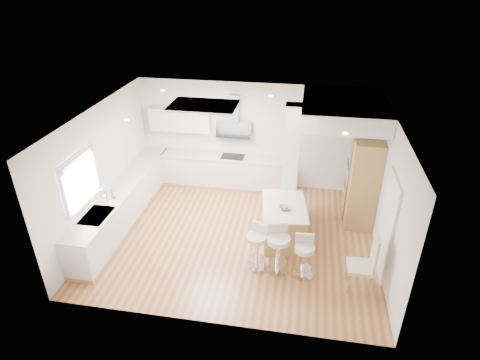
% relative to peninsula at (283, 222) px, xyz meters
% --- Properties ---
extents(ground, '(6.00, 6.00, 0.00)m').
position_rel_peninsula_xyz_m(ground, '(-1.01, -0.11, -0.42)').
color(ground, '#AD7040').
rests_on(ground, ground).
extents(ceiling, '(6.00, 5.00, 0.02)m').
position_rel_peninsula_xyz_m(ceiling, '(-1.01, -0.11, -0.42)').
color(ceiling, silver).
rests_on(ceiling, ground).
extents(wall_back, '(6.00, 0.04, 2.80)m').
position_rel_peninsula_xyz_m(wall_back, '(-1.01, 2.39, 0.98)').
color(wall_back, silver).
rests_on(wall_back, ground).
extents(wall_left, '(0.04, 5.00, 2.80)m').
position_rel_peninsula_xyz_m(wall_left, '(-4.01, -0.11, 0.98)').
color(wall_left, silver).
rests_on(wall_left, ground).
extents(wall_right, '(0.04, 5.00, 2.80)m').
position_rel_peninsula_xyz_m(wall_right, '(1.99, -0.11, 0.98)').
color(wall_right, silver).
rests_on(wall_right, ground).
extents(skylight, '(4.10, 2.10, 0.06)m').
position_rel_peninsula_xyz_m(skylight, '(-1.80, 0.49, 2.35)').
color(skylight, white).
rests_on(skylight, ground).
extents(window_left, '(0.06, 1.28, 1.07)m').
position_rel_peninsula_xyz_m(window_left, '(-3.96, -1.01, 1.27)').
color(window_left, white).
rests_on(window_left, ground).
extents(doorway_right, '(0.05, 1.00, 2.10)m').
position_rel_peninsula_xyz_m(doorway_right, '(1.97, -0.71, 0.58)').
color(doorway_right, '#4A403A').
rests_on(doorway_right, ground).
extents(counter_left, '(0.63, 4.50, 1.35)m').
position_rel_peninsula_xyz_m(counter_left, '(-3.71, 0.12, 0.03)').
color(counter_left, tan).
rests_on(counter_left, ground).
extents(counter_back, '(3.62, 0.63, 2.50)m').
position_rel_peninsula_xyz_m(counter_back, '(-1.92, 2.12, 0.27)').
color(counter_back, tan).
rests_on(counter_back, ground).
extents(pillar, '(0.35, 0.35, 2.80)m').
position_rel_peninsula_xyz_m(pillar, '(0.04, 0.84, 0.98)').
color(pillar, white).
rests_on(pillar, ground).
extents(soffit, '(1.78, 2.20, 0.40)m').
position_rel_peninsula_xyz_m(soffit, '(1.09, 1.29, 2.18)').
color(soffit, silver).
rests_on(soffit, ground).
extents(oven_column, '(0.63, 1.21, 2.10)m').
position_rel_peninsula_xyz_m(oven_column, '(1.67, 1.12, 0.62)').
color(oven_column, tan).
rests_on(oven_column, ground).
extents(peninsula, '(1.10, 1.49, 0.91)m').
position_rel_peninsula_xyz_m(peninsula, '(0.00, 0.00, 0.00)').
color(peninsula, tan).
rests_on(peninsula, ground).
extents(bar_stool_a, '(0.56, 0.56, 0.95)m').
position_rel_peninsula_xyz_m(bar_stool_a, '(-0.44, -1.02, 0.11)').
color(bar_stool_a, silver).
rests_on(bar_stool_a, ground).
extents(bar_stool_b, '(0.57, 0.57, 1.02)m').
position_rel_peninsula_xyz_m(bar_stool_b, '(-0.02, -1.09, 0.15)').
color(bar_stool_b, silver).
rests_on(bar_stool_b, ground).
extents(bar_stool_c, '(0.43, 0.43, 0.90)m').
position_rel_peninsula_xyz_m(bar_stool_c, '(0.47, -1.15, 0.08)').
color(bar_stool_c, silver).
rests_on(bar_stool_c, ground).
extents(dining_chair, '(0.47, 0.47, 1.20)m').
position_rel_peninsula_xyz_m(dining_chair, '(1.61, -1.31, 0.22)').
color(dining_chair, beige).
rests_on(dining_chair, ground).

